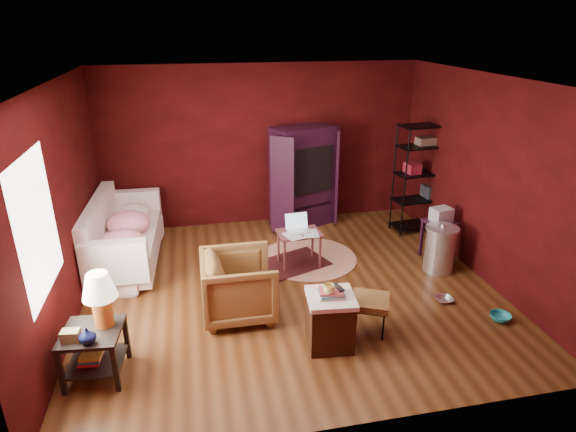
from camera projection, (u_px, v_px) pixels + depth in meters
name	position (u px, v px, depth m)	size (l,w,h in m)	color
room	(288.00, 193.00, 6.12)	(5.54, 5.04, 2.84)	brown
sofa	(124.00, 240.00, 7.18)	(2.01, 0.59, 0.78)	white
armchair	(239.00, 283.00, 5.91)	(0.87, 0.82, 0.90)	black
pet_bowl_steel	(445.00, 294.00, 6.31)	(0.23, 0.06, 0.23)	silver
pet_bowl_turquoise	(501.00, 311.00, 5.91)	(0.26, 0.08, 0.26)	teal
vase	(87.00, 336.00, 4.63)	(0.16, 0.17, 0.16)	#0D1244
mug	(329.00, 288.00, 5.18)	(0.13, 0.10, 0.13)	#F4D877
side_table	(96.00, 316.00, 4.83)	(0.63, 0.63, 1.14)	black
sofa_cushions	(122.00, 236.00, 7.17)	(0.97, 2.24, 0.92)	white
hamper	(330.00, 319.00, 5.40)	(0.57, 0.57, 0.73)	#3E1C0E
footstool	(370.00, 303.00, 5.63)	(0.56, 0.56, 0.44)	black
rug_round	(308.00, 258.00, 7.49)	(1.99, 1.99, 0.01)	beige
rug_oriental	(291.00, 264.00, 7.30)	(1.26, 1.05, 0.01)	#51151A
laptop_desk	(299.00, 235.00, 7.13)	(0.66, 0.54, 0.78)	brown
tv_armoire	(303.00, 175.00, 8.41)	(1.31, 1.02, 1.77)	#310E24
wire_shelving	(423.00, 174.00, 8.15)	(0.95, 0.49, 1.87)	black
small_stand	(440.00, 221.00, 7.28)	(0.49, 0.49, 0.83)	#310E24
trash_can	(440.00, 249.00, 7.02)	(0.57, 0.57, 0.75)	white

